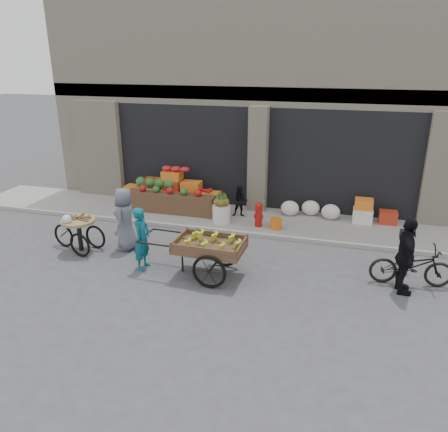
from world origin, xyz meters
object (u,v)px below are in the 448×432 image
(pineapple_bin, at_px, (221,214))
(vendor_woman, at_px, (142,239))
(vendor_grey, at_px, (125,219))
(fire_hydrant, at_px, (259,213))
(bicycle, at_px, (411,266))
(cyclist, at_px, (406,256))
(orange_bucket, at_px, (276,224))
(tricycle_cart, at_px, (79,230))
(banana_cart, at_px, (207,243))
(seated_person, at_px, (240,201))

(pineapple_bin, relative_size, vendor_woman, 0.35)
(vendor_grey, bearing_deg, fire_hydrant, 121.49)
(fire_hydrant, height_order, bicycle, bicycle)
(pineapple_bin, bearing_deg, vendor_woman, -107.95)
(vendor_woman, relative_size, cyclist, 0.90)
(pineapple_bin, distance_m, vendor_woman, 3.25)
(orange_bucket, relative_size, tricycle_cart, 0.22)
(pineapple_bin, bearing_deg, fire_hydrant, -2.60)
(orange_bucket, distance_m, bicycle, 3.89)
(bicycle, height_order, cyclist, cyclist)
(fire_hydrant, height_order, cyclist, cyclist)
(banana_cart, xyz_separation_m, vendor_woman, (-1.54, -0.07, -0.04))
(pineapple_bin, distance_m, cyclist, 5.37)
(vendor_woman, relative_size, vendor_grey, 0.92)
(orange_bucket, bearing_deg, vendor_woman, -131.13)
(cyclist, bearing_deg, bicycle, -32.60)
(seated_person, distance_m, vendor_woman, 3.93)
(orange_bucket, height_order, vendor_grey, vendor_grey)
(bicycle, bearing_deg, tricycle_cart, 86.94)
(tricycle_cart, distance_m, cyclist, 7.63)
(vendor_woman, bearing_deg, tricycle_cart, 76.77)
(tricycle_cart, bearing_deg, cyclist, 9.75)
(tricycle_cart, xyz_separation_m, cyclist, (7.63, 0.01, 0.26))
(pineapple_bin, bearing_deg, orange_bucket, -3.58)
(orange_bucket, relative_size, bicycle, 0.19)
(pineapple_bin, xyz_separation_m, tricycle_cart, (-2.96, -2.62, 0.20))
(bicycle, bearing_deg, vendor_grey, 83.75)
(orange_bucket, distance_m, tricycle_cart, 5.22)
(bicycle, bearing_deg, banana_cart, 94.31)
(vendor_woman, bearing_deg, fire_hydrant, -35.02)
(tricycle_cart, relative_size, vendor_grey, 0.90)
(orange_bucket, height_order, seated_person, seated_person)
(pineapple_bin, bearing_deg, tricycle_cart, -138.49)
(pineapple_bin, xyz_separation_m, cyclist, (4.67, -2.61, 0.46))
(seated_person, xyz_separation_m, tricycle_cart, (-3.36, -3.22, -0.02))
(vendor_grey, distance_m, bicycle, 6.76)
(tricycle_cart, bearing_deg, seated_person, 53.48)
(fire_hydrant, xyz_separation_m, bicycle, (3.77, -2.16, -0.05))
(orange_bucket, relative_size, banana_cart, 0.12)
(bicycle, bearing_deg, cyclist, 147.40)
(pineapple_bin, xyz_separation_m, banana_cart, (0.55, -3.00, 0.41))
(bicycle, bearing_deg, vendor_woman, 92.30)
(banana_cart, distance_m, cyclist, 4.14)
(pineapple_bin, bearing_deg, banana_cart, -79.68)
(cyclist, bearing_deg, orange_bucket, 44.62)
(bicycle, distance_m, cyclist, 0.58)
(seated_person, distance_m, tricycle_cart, 4.65)
(fire_hydrant, height_order, vendor_woman, vendor_woman)
(bicycle, bearing_deg, orange_bucket, 51.06)
(pineapple_bin, relative_size, bicycle, 0.30)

